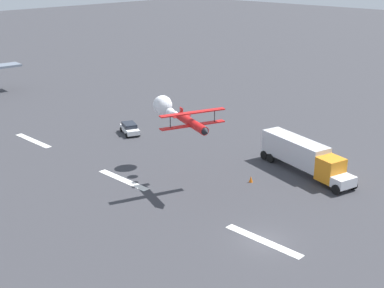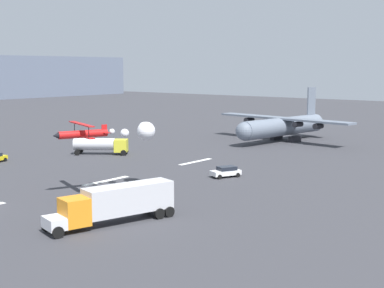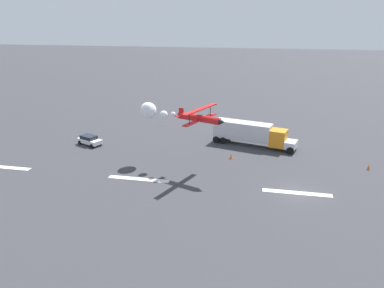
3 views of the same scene
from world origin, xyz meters
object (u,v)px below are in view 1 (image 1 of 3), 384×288
object	(u,v)px
followme_car_yellow	(130,128)
stunt_biplane_red	(171,110)
traffic_cone_far	(251,179)
semi_truck_orange	(303,155)

from	to	relation	value
followme_car_yellow	stunt_biplane_red	bearing A→B (deg)	159.38
stunt_biplane_red	traffic_cone_far	world-z (taller)	stunt_biplane_red
followme_car_yellow	traffic_cone_far	distance (m)	23.11
semi_truck_orange	traffic_cone_far	size ratio (longest dim) A/B	17.91
followme_car_yellow	semi_truck_orange	bearing A→B (deg)	-169.21
semi_truck_orange	followme_car_yellow	size ratio (longest dim) A/B	2.95
semi_truck_orange	followme_car_yellow	bearing A→B (deg)	10.79
stunt_biplane_red	followme_car_yellow	size ratio (longest dim) A/B	2.73
traffic_cone_far	followme_car_yellow	bearing A→B (deg)	-4.21
followme_car_yellow	traffic_cone_far	size ratio (longest dim) A/B	6.08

